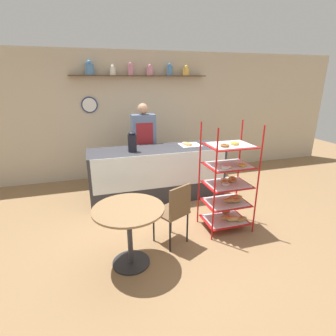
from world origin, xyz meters
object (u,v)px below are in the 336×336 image
cafe_table (129,222)px  coffee_carafe (132,142)px  person_worker (144,143)px  cafe_chair (175,209)px  donut_tray_counter (189,144)px  pastry_rack (228,186)px

cafe_table → coffee_carafe: size_ratio=2.36×
person_worker → coffee_carafe: size_ratio=4.86×
person_worker → cafe_chair: person_worker is taller
coffee_carafe → donut_tray_counter: bearing=7.5°
coffee_carafe → pastry_rack: bearing=-47.7°
pastry_rack → person_worker: size_ratio=0.93×
pastry_rack → cafe_table: pastry_rack is taller
pastry_rack → cafe_table: size_ratio=1.91×
cafe_table → coffee_carafe: (0.34, 1.68, 0.54)m
coffee_carafe → donut_tray_counter: (1.08, 0.14, -0.15)m
donut_tray_counter → person_worker: bearing=146.0°
person_worker → cafe_table: (-0.68, -2.33, -0.35)m
person_worker → coffee_carafe: person_worker is taller
cafe_table → donut_tray_counter: donut_tray_counter is taller
pastry_rack → coffee_carafe: 1.78m
pastry_rack → donut_tray_counter: bearing=92.9°
pastry_rack → donut_tray_counter: 1.45m
person_worker → donut_tray_counter: 0.91m
person_worker → donut_tray_counter: size_ratio=4.40×
person_worker → cafe_table: person_worker is taller
person_worker → coffee_carafe: 0.75m
pastry_rack → person_worker: bearing=113.2°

